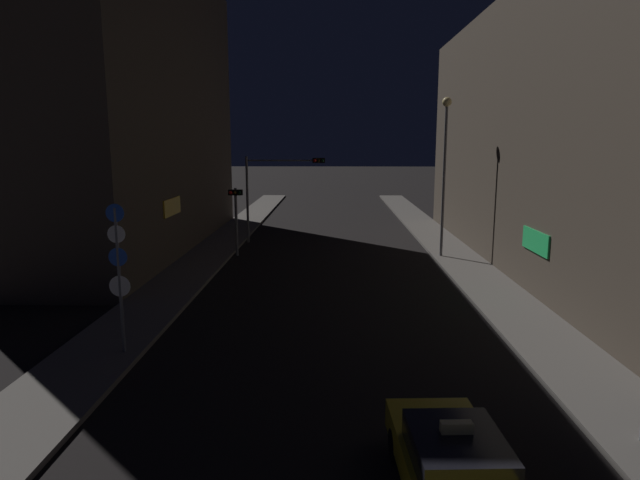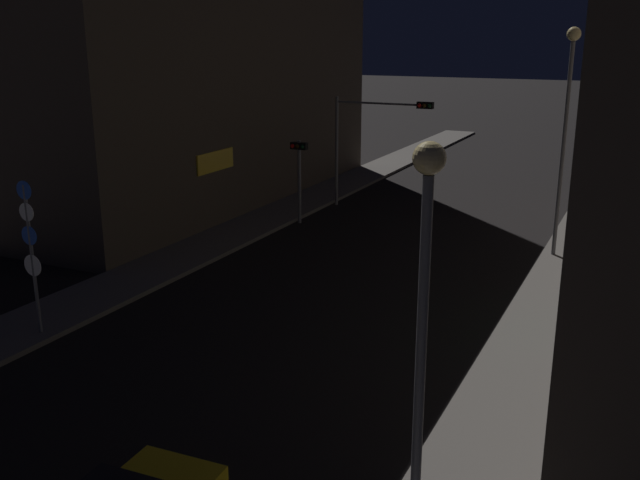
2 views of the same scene
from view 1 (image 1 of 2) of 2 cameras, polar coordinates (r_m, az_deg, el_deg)
sidewalk_left at (r=34.40m, az=-10.64°, el=-0.63°), size 2.69×65.53×0.16m
sidewalk_right at (r=34.37m, az=13.13°, el=-0.73°), size 2.69×65.53×0.16m
building_facade_left at (r=35.11m, az=-19.00°, el=13.38°), size 6.93×24.61×17.43m
building_facade_right at (r=30.68m, az=23.63°, el=10.12°), size 6.22×32.53×13.69m
taxi at (r=10.74m, az=13.92°, el=-22.14°), size 2.01×4.53×1.62m
traffic_light_overhead at (r=35.07m, az=-4.58°, el=6.28°), size 5.12×0.41×5.59m
traffic_light_left_kerb at (r=31.29m, az=-8.87°, el=3.39°), size 0.80×0.42×3.91m
sign_pole_left at (r=17.10m, az=-20.47°, el=-2.75°), size 0.63×0.10×4.54m
street_lamp_far_block at (r=30.66m, az=13.05°, el=9.10°), size 0.52×0.52×8.71m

